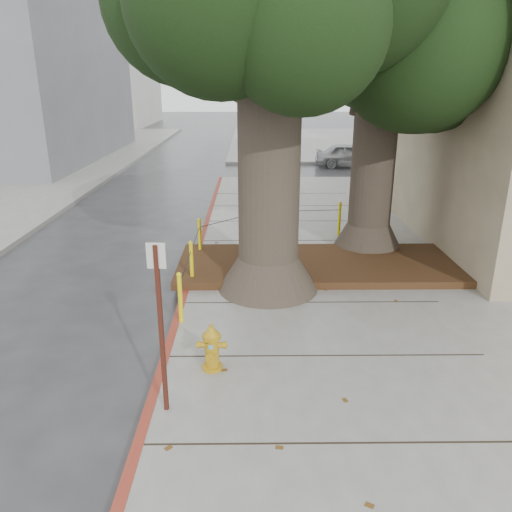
{
  "coord_description": "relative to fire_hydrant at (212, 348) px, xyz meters",
  "views": [
    {
      "loc": [
        -0.65,
        -6.83,
        4.2
      ],
      "look_at": [
        -0.56,
        2.02,
        1.1
      ],
      "focal_mm": 35.0,
      "sensor_mm": 36.0,
      "label": 1
    }
  ],
  "objects": [
    {
      "name": "car_silver",
      "position": [
        5.74,
        19.46,
        0.11
      ],
      "size": [
        3.75,
        1.81,
        1.24
      ],
      "primitive_type": "imported",
      "rotation": [
        0.0,
        0.0,
        1.47
      ],
      "color": "#A6A6AB",
      "rests_on": "ground"
    },
    {
      "name": "curb_red",
      "position": [
        -0.76,
        2.86,
        -0.43
      ],
      "size": [
        0.14,
        26.0,
        0.16
      ],
      "primitive_type": "cube",
      "color": "maroon",
      "rests_on": "ground"
    },
    {
      "name": "ground",
      "position": [
        1.24,
        0.36,
        -0.51
      ],
      "size": [
        140.0,
        140.0,
        0.0
      ],
      "primitive_type": "plane",
      "color": "#28282B",
      "rests_on": "ground"
    },
    {
      "name": "sidewalk_far",
      "position": [
        7.24,
        30.36,
        -0.43
      ],
      "size": [
        16.0,
        20.0,
        0.15
      ],
      "primitive_type": "cube",
      "color": "slate",
      "rests_on": "ground"
    },
    {
      "name": "car_dark",
      "position": [
        -11.54,
        19.64,
        0.18
      ],
      "size": [
        2.55,
        4.96,
        1.38
      ],
      "primitive_type": "imported",
      "rotation": [
        0.0,
        0.0,
        0.13
      ],
      "color": "black",
      "rests_on": "ground"
    },
    {
      "name": "fire_hydrant",
      "position": [
        0.0,
        0.0,
        0.0
      ],
      "size": [
        0.38,
        0.34,
        0.73
      ],
      "rotation": [
        0.0,
        0.0,
        -0.04
      ],
      "color": "#C39114",
      "rests_on": "sidewalk_main"
    },
    {
      "name": "tree_near",
      "position": [
        1.26,
        3.18,
        4.88
      ],
      "size": [
        4.5,
        3.8,
        7.68
      ],
      "color": "#4C3F33",
      "rests_on": "sidewalk_main"
    },
    {
      "name": "planter_bed",
      "position": [
        2.14,
        4.26,
        -0.28
      ],
      "size": [
        6.4,
        2.6,
        0.16
      ],
      "primitive_type": "cube",
      "color": "black",
      "rests_on": "sidewalk_main"
    },
    {
      "name": "building_far_white",
      "position": [
        -15.76,
        45.36,
        6.99
      ],
      "size": [
        12.0,
        18.0,
        15.0
      ],
      "primitive_type": "cube",
      "color": "silver",
      "rests_on": "ground"
    },
    {
      "name": "tree_far",
      "position": [
        3.87,
        5.68,
        4.51
      ],
      "size": [
        4.5,
        3.8,
        7.17
      ],
      "color": "#4C3F33",
      "rests_on": "sidewalk_main"
    },
    {
      "name": "signpost",
      "position": [
        -0.53,
        -0.96,
        0.94
      ],
      "size": [
        0.23,
        0.06,
        2.29
      ],
      "rotation": [
        0.0,
        0.0,
        -0.06
      ],
      "color": "#471911",
      "rests_on": "sidewalk_main"
    },
    {
      "name": "bollard_ring",
      "position": [
        0.37,
        4.73,
        0.16
      ],
      "size": [
        3.79,
        5.39,
        0.95
      ],
      "color": "yellow",
      "rests_on": "sidewalk_main"
    },
    {
      "name": "car_red",
      "position": [
        12.74,
        19.14,
        0.09
      ],
      "size": [
        3.61,
        1.27,
        1.19
      ],
      "primitive_type": "imported",
      "rotation": [
        0.0,
        0.0,
        1.57
      ],
      "color": "maroon",
      "rests_on": "ground"
    }
  ]
}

